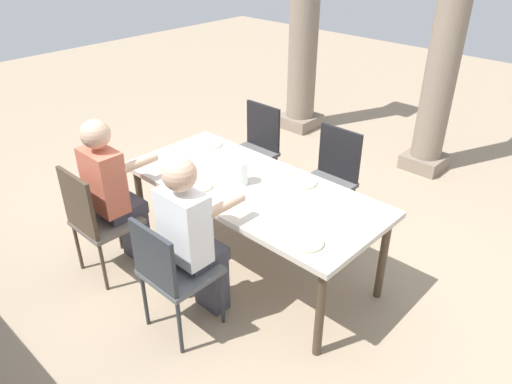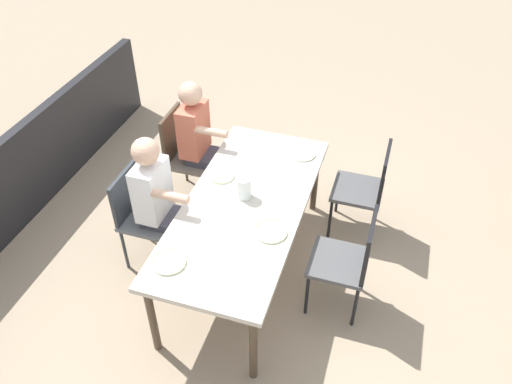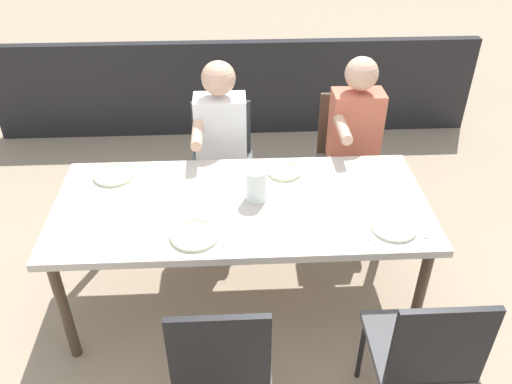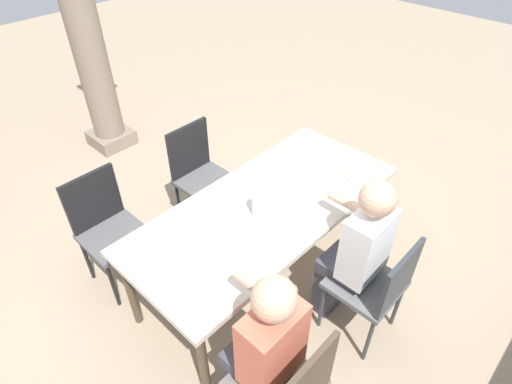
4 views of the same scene
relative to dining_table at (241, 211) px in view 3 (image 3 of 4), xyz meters
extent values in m
plane|color=gray|center=(0.00, 0.00, -0.69)|extent=(16.00, 16.00, 0.00)
cube|color=beige|center=(0.00, 0.00, 0.04)|extent=(2.09, 0.93, 0.04)
cylinder|color=#473828|center=(-0.96, 0.38, -0.34)|extent=(0.06, 0.06, 0.71)
cylinder|color=#473828|center=(0.96, 0.38, -0.34)|extent=(0.06, 0.06, 0.71)
cylinder|color=#473828|center=(-0.96, -0.38, -0.34)|extent=(0.06, 0.06, 0.71)
cylinder|color=#473828|center=(0.96, -0.38, -0.34)|extent=(0.06, 0.06, 0.71)
cube|color=#4F4F50|center=(-0.80, 0.80, -0.22)|extent=(0.44, 0.44, 0.04)
cube|color=black|center=(-0.80, 1.00, 0.01)|extent=(0.42, 0.03, 0.47)
cylinder|color=black|center=(-0.99, 0.61, -0.47)|extent=(0.03, 0.03, 0.45)
cylinder|color=black|center=(-0.61, 0.61, -0.47)|extent=(0.03, 0.03, 0.45)
cube|color=#6A6158|center=(-0.80, -0.80, -0.24)|extent=(0.44, 0.44, 0.04)
cube|color=#473828|center=(-0.80, -1.00, 0.00)|extent=(0.42, 0.03, 0.49)
cylinder|color=#473828|center=(-0.61, -0.61, -0.48)|extent=(0.03, 0.03, 0.43)
cylinder|color=#473828|center=(-0.99, -0.61, -0.48)|extent=(0.03, 0.03, 0.43)
cylinder|color=#473828|center=(-0.61, -0.99, -0.48)|extent=(0.03, 0.03, 0.43)
cylinder|color=#473828|center=(-0.99, -0.99, -0.48)|extent=(0.03, 0.03, 0.43)
cube|color=#4F4F50|center=(0.12, 0.80, -0.22)|extent=(0.44, 0.44, 0.04)
cube|color=black|center=(0.12, 1.00, 0.01)|extent=(0.42, 0.03, 0.48)
cylinder|color=black|center=(-0.07, 0.61, -0.47)|extent=(0.03, 0.03, 0.45)
cylinder|color=black|center=(0.31, 0.61, -0.47)|extent=(0.03, 0.03, 0.45)
cube|color=#5B5E61|center=(0.12, -0.80, -0.22)|extent=(0.44, 0.44, 0.04)
cube|color=#2D3338|center=(0.12, -1.00, -0.01)|extent=(0.42, 0.03, 0.43)
cylinder|color=#2D3338|center=(0.31, -0.61, -0.47)|extent=(0.03, 0.03, 0.45)
cylinder|color=#2D3338|center=(-0.07, -0.61, -0.47)|extent=(0.03, 0.03, 0.45)
cylinder|color=#2D3338|center=(0.31, -0.99, -0.47)|extent=(0.03, 0.03, 0.45)
cylinder|color=#2D3338|center=(-0.07, -0.99, -0.47)|extent=(0.03, 0.03, 0.45)
cube|color=#3F3F4C|center=(-0.80, -0.57, -0.46)|extent=(0.24, 0.14, 0.46)
cube|color=#3F3F4C|center=(-0.80, -0.66, -0.18)|extent=(0.28, 0.32, 0.10)
cube|color=#CC664C|center=(-0.80, -0.77, 0.11)|extent=(0.34, 0.20, 0.50)
sphere|color=tan|center=(-0.80, -0.77, 0.49)|extent=(0.22, 0.22, 0.22)
cylinder|color=tan|center=(-0.66, -0.53, 0.22)|extent=(0.07, 0.30, 0.07)
cube|color=#3F3F4C|center=(0.12, -0.55, -0.46)|extent=(0.24, 0.14, 0.46)
cube|color=#3F3F4C|center=(0.12, -0.64, -0.18)|extent=(0.28, 0.32, 0.10)
cube|color=white|center=(0.12, -0.75, 0.11)|extent=(0.34, 0.20, 0.49)
sphere|color=tan|center=(0.12, -0.75, 0.49)|extent=(0.22, 0.22, 0.22)
cylinder|color=tan|center=(0.26, -0.51, 0.22)|extent=(0.07, 0.30, 0.07)
cube|color=black|center=(0.00, -2.24, -0.24)|extent=(4.49, 0.10, 0.90)
cylinder|color=white|center=(-0.79, 0.28, 0.07)|extent=(0.24, 0.24, 0.01)
torus|color=#A4C786|center=(-0.79, 0.28, 0.08)|extent=(0.24, 0.24, 0.01)
cube|color=silver|center=(-0.94, 0.28, 0.07)|extent=(0.03, 0.17, 0.01)
cube|color=silver|center=(-0.64, 0.28, 0.07)|extent=(0.02, 0.17, 0.01)
cylinder|color=silver|center=(-0.27, -0.29, 0.07)|extent=(0.20, 0.20, 0.01)
torus|color=#A0BE77|center=(-0.27, -0.29, 0.08)|extent=(0.20, 0.20, 0.01)
cube|color=silver|center=(-0.42, -0.29, 0.07)|extent=(0.03, 0.17, 0.01)
cube|color=silver|center=(-0.12, -0.29, 0.07)|extent=(0.02, 0.17, 0.01)
cylinder|color=silver|center=(0.25, 0.29, 0.07)|extent=(0.25, 0.25, 0.01)
torus|color=#A0BE77|center=(0.25, 0.29, 0.08)|extent=(0.25, 0.25, 0.01)
cube|color=silver|center=(0.10, 0.29, 0.07)|extent=(0.02, 0.17, 0.01)
cube|color=silver|center=(0.40, 0.29, 0.07)|extent=(0.03, 0.17, 0.01)
cylinder|color=silver|center=(0.75, -0.30, 0.07)|extent=(0.24, 0.24, 0.01)
torus|color=#A0BE77|center=(0.75, -0.30, 0.08)|extent=(0.25, 0.25, 0.01)
cube|color=silver|center=(0.60, -0.30, 0.07)|extent=(0.03, 0.17, 0.01)
cube|color=silver|center=(0.90, -0.30, 0.07)|extent=(0.03, 0.17, 0.01)
cylinder|color=white|center=(-0.09, -0.03, 0.16)|extent=(0.12, 0.12, 0.19)
cylinder|color=#EFEAC6|center=(-0.09, -0.03, 0.13)|extent=(0.11, 0.11, 0.12)
camera|label=1|loc=(2.22, -2.31, 1.85)|focal=33.94mm
camera|label=2|loc=(2.88, 1.02, 2.76)|focal=36.16mm
camera|label=3|loc=(0.04, 2.38, 1.79)|focal=36.96mm
camera|label=4|loc=(-1.67, -1.48, 2.03)|focal=29.33mm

